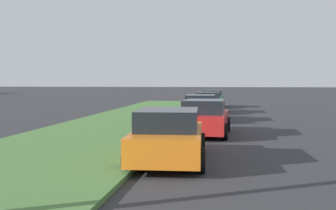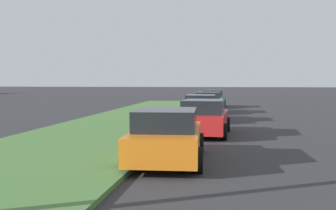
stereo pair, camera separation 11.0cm
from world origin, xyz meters
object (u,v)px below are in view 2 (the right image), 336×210
object	(u,v)px
parked_car_orange	(167,136)
parked_car_blue	(201,108)
parked_car_silver	(208,103)
parked_car_green	(213,99)
parked_car_red	(204,118)

from	to	relation	value
parked_car_orange	parked_car_blue	distance (m)	11.86
parked_car_silver	parked_car_green	xyz separation A→B (m)	(6.13, -0.12, 0.00)
parked_car_blue	parked_car_red	bearing A→B (deg)	-176.99
parked_car_green	parked_car_red	bearing A→B (deg)	-177.46
parked_car_orange	parked_car_blue	xyz separation A→B (m)	(11.86, -0.18, 0.00)
parked_car_red	parked_car_blue	bearing A→B (deg)	7.54
parked_car_orange	parked_car_green	distance (m)	23.96
parked_car_blue	parked_car_silver	xyz separation A→B (m)	(5.98, -0.17, 0.00)
parked_car_red	parked_car_green	bearing A→B (deg)	3.32
parked_car_red	parked_car_silver	distance (m)	12.02
parked_car_orange	parked_car_silver	bearing A→B (deg)	-4.01
parked_car_red	parked_car_blue	world-z (taller)	same
parked_car_blue	parked_car_orange	bearing A→B (deg)	177.17
parked_car_orange	parked_car_green	bearing A→B (deg)	-3.99
parked_car_blue	parked_car_silver	bearing A→B (deg)	-3.60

